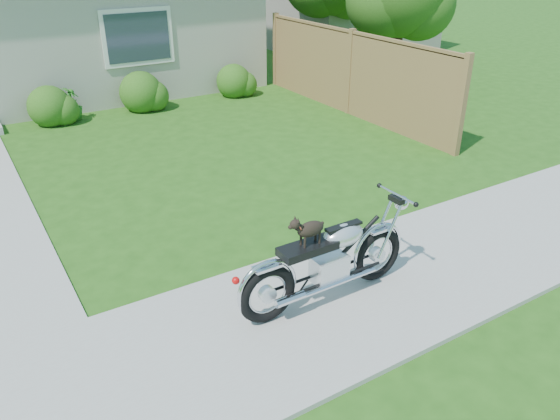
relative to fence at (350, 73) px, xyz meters
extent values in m
plane|color=#235114|center=(-6.30, -5.75, -0.94)|extent=(80.00, 80.00, 0.00)
cube|color=#9E9B93|center=(-6.30, -5.75, -0.92)|extent=(24.00, 2.20, 0.04)
cube|color=beige|center=(-6.30, 6.25, 0.56)|extent=(12.00, 6.00, 3.00)
cube|color=#2D3847|center=(-3.80, 3.22, 0.66)|extent=(1.70, 0.05, 1.30)
cube|color=#936542|center=(0.00, 0.00, -0.04)|extent=(0.08, 6.50, 1.80)
cube|color=#936542|center=(0.00, 3.25, 0.01)|extent=(0.12, 0.12, 1.90)
cube|color=#936542|center=(0.00, 0.00, 0.01)|extent=(0.12, 0.12, 1.90)
cube|color=#936542|center=(0.00, -3.25, 0.01)|extent=(0.12, 0.12, 1.90)
cube|color=#936542|center=(0.00, 0.00, 0.88)|extent=(0.08, 6.50, 0.08)
cylinder|color=#3D2B1C|center=(2.60, 1.32, 0.09)|extent=(0.28, 0.28, 2.06)
sphere|color=#2D5A18|center=(3.00, 1.02, 1.20)|extent=(1.81, 1.81, 1.81)
cylinder|color=#3D2B1C|center=(2.86, 4.53, 0.22)|extent=(0.28, 0.28, 2.33)
sphere|color=#2D5A18|center=(-4.03, 2.75, -0.52)|extent=(1.00, 1.00, 1.00)
sphere|color=#2D5A18|center=(-6.09, 2.75, -0.55)|extent=(0.92, 0.92, 0.92)
sphere|color=#2D5A18|center=(-1.58, 2.75, -0.56)|extent=(0.89, 0.89, 0.89)
imported|color=#286E1E|center=(-5.60, 2.80, -0.57)|extent=(0.48, 0.48, 0.75)
torus|color=black|center=(-4.07, -5.70, -0.56)|extent=(0.67, 0.11, 0.67)
torus|color=black|center=(-5.57, -5.71, -0.56)|extent=(0.67, 0.11, 0.67)
cube|color=silver|center=(-4.77, -5.71, -0.51)|extent=(0.40, 0.24, 0.30)
ellipsoid|color=silver|center=(-4.60, -5.71, -0.14)|extent=(0.51, 0.29, 0.26)
cube|color=black|center=(-5.07, -5.71, -0.16)|extent=(0.65, 0.26, 0.09)
cube|color=silver|center=(-4.07, -5.70, -0.22)|extent=(0.30, 0.14, 0.03)
cube|color=silver|center=(-5.57, -5.71, -0.22)|extent=(0.30, 0.14, 0.03)
cylinder|color=silver|center=(-3.85, -5.70, 0.16)|extent=(0.03, 0.60, 0.03)
sphere|color=silver|center=(-3.77, -5.70, 0.04)|extent=(0.17, 0.17, 0.17)
cylinder|color=silver|center=(-4.77, -5.84, -0.64)|extent=(1.10, 0.06, 0.06)
ellipsoid|color=black|center=(-5.04, -5.71, 0.06)|extent=(0.32, 0.15, 0.17)
sphere|color=black|center=(-5.24, -5.71, 0.17)|extent=(0.10, 0.10, 0.10)
cylinder|color=black|center=(-5.14, -5.67, -0.05)|extent=(0.03, 0.03, 0.13)
cylinder|color=black|center=(-5.14, -5.75, -0.05)|extent=(0.03, 0.03, 0.13)
cylinder|color=black|center=(-4.95, -5.67, -0.05)|extent=(0.03, 0.03, 0.13)
cylinder|color=black|center=(-4.95, -5.75, -0.05)|extent=(0.03, 0.03, 0.13)
torus|color=#B64630|center=(-5.19, -5.71, 0.12)|extent=(0.05, 0.09, 0.09)
camera|label=1|loc=(-7.93, -9.76, 2.78)|focal=35.00mm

